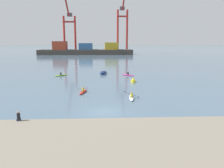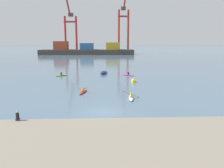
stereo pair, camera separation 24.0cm
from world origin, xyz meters
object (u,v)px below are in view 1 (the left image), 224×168
at_px(gantry_crane_west_mid, 123,24).
at_px(kayak_white, 131,97).
at_px(capsized_dinghy, 103,73).
at_px(channel_buoy, 133,80).
at_px(gantry_crane_west, 69,27).
at_px(kayak_magenta, 128,75).
at_px(kayak_lime, 61,75).
at_px(kayak_red, 83,91).
at_px(container_barge, 85,50).
at_px(seated_onlooker, 19,117).

bearing_deg(gantry_crane_west_mid, kayak_white, -94.77).
bearing_deg(capsized_dinghy, channel_buoy, -62.72).
distance_m(gantry_crane_west, kayak_magenta, 92.92).
xyz_separation_m(kayak_white, kayak_lime, (-13.07, 20.91, -0.00)).
bearing_deg(kayak_red, kayak_lime, 110.18).
bearing_deg(kayak_white, channel_buoy, 80.69).
xyz_separation_m(gantry_crane_west, kayak_white, (22.75, -108.85, -15.80)).
height_order(channel_buoy, kayak_white, kayak_white).
height_order(container_barge, kayak_magenta, container_barge).
distance_m(gantry_crane_west_mid, kayak_lime, 93.39).
bearing_deg(kayak_magenta, kayak_lime, 179.09).
height_order(gantry_crane_west_mid, seated_onlooker, gantry_crane_west_mid).
distance_m(gantry_crane_west, kayak_white, 112.32).
bearing_deg(kayak_lime, container_barge, 89.95).
relative_size(gantry_crane_west_mid, kayak_magenta, 12.12).
relative_size(capsized_dinghy, kayak_magenta, 0.93).
relative_size(container_barge, capsized_dinghy, 19.48).
distance_m(container_barge, capsized_dinghy, 79.68).
relative_size(container_barge, gantry_crane_west_mid, 1.50).
xyz_separation_m(gantry_crane_west_mid, kayak_white, (-9.16, -109.86, -17.76)).
xyz_separation_m(gantry_crane_west_mid, capsized_dinghy, (-12.72, -86.92, -17.58)).
xyz_separation_m(gantry_crane_west, gantry_crane_west_mid, (31.91, 1.01, 1.96)).
distance_m(kayak_magenta, kayak_lime, 15.00).
distance_m(gantry_crane_west, gantry_crane_west_mid, 31.98).
xyz_separation_m(capsized_dinghy, seated_onlooker, (-8.01, -32.69, 0.69)).
bearing_deg(kayak_white, seated_onlooker, -139.86).
bearing_deg(gantry_crane_west, gantry_crane_west_mid, 1.82).
relative_size(gantry_crane_west_mid, capsized_dinghy, 12.97).
relative_size(channel_buoy, kayak_white, 0.29).
relative_size(container_barge, kayak_white, 15.54).
relative_size(gantry_crane_west_mid, kayak_lime, 11.93).
bearing_deg(kayak_magenta, channel_buoy, -89.59).
bearing_deg(gantry_crane_west_mid, kayak_red, -98.60).
relative_size(gantry_crane_west, gantry_crane_west_mid, 0.91).
relative_size(kayak_red, seated_onlooker, 3.86).
relative_size(kayak_magenta, kayak_red, 0.85).
relative_size(gantry_crane_west, seated_onlooker, 36.37).
xyz_separation_m(gantry_crane_west, capsized_dinghy, (19.19, -85.91, -15.62)).
xyz_separation_m(container_barge, gantry_crane_west_mid, (22.16, 7.83, 15.45)).
height_order(kayak_white, kayak_red, kayak_white).
xyz_separation_m(gantry_crane_west, kayak_lime, (9.68, -87.94, -15.80)).
height_order(channel_buoy, kayak_lime, channel_buoy).
relative_size(gantry_crane_west_mid, kayak_white, 10.35).
relative_size(capsized_dinghy, seated_onlooker, 3.07).
relative_size(kayak_lime, seated_onlooker, 3.34).
bearing_deg(gantry_crane_west_mid, kayak_lime, -104.03).
distance_m(container_barge, channel_buoy, 91.12).
bearing_deg(container_barge, kayak_lime, -90.05).
relative_size(gantry_crane_west, channel_buoy, 32.55).
relative_size(channel_buoy, kayak_red, 0.29).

